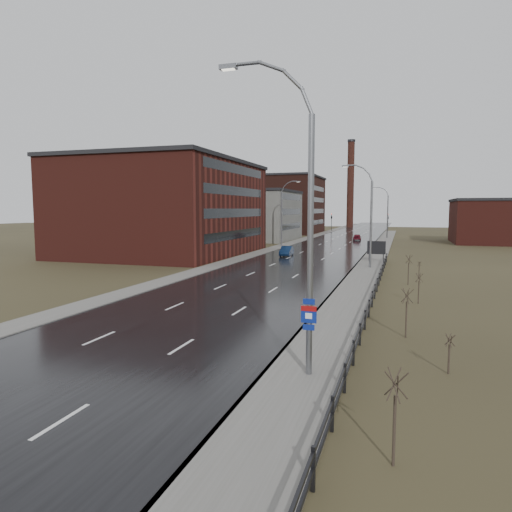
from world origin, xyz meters
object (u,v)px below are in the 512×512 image
Objects in this scene: car_near at (287,251)px; car_far at (357,237)px; billboard at (376,248)px; streetlight_main at (302,222)px.

car_far is at bearing 76.16° from car_near.
car_near is (-12.27, 4.00, -1.10)m from billboard.
billboard reaches higher than car_near.
streetlight_main is 4.55× the size of billboard.
car_near is at bearing 161.93° from billboard.
streetlight_main is at bearing -79.18° from car_near.
billboard is 0.68× the size of car_far.
streetlight_main reaches higher than car_near.
streetlight_main is 3.11× the size of car_far.
car_near is 36.13m from car_far.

